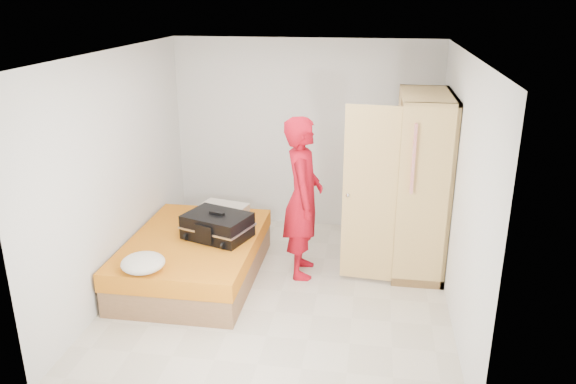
% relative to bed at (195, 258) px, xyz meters
% --- Properties ---
extents(room, '(4.00, 4.02, 2.60)m').
position_rel_bed_xyz_m(room, '(1.05, -0.17, 1.05)').
color(room, beige).
rests_on(room, ground).
extents(bed, '(1.42, 2.02, 0.50)m').
position_rel_bed_xyz_m(bed, '(0.00, 0.00, 0.00)').
color(bed, '#926642').
rests_on(bed, ground).
extents(wardrobe, '(1.17, 1.20, 2.10)m').
position_rel_bed_xyz_m(wardrobe, '(2.50, 0.69, 0.75)').
color(wardrobe, '#DCB76B').
rests_on(wardrobe, ground).
extents(person, '(0.52, 0.73, 1.88)m').
position_rel_bed_xyz_m(person, '(1.22, 0.33, 0.69)').
color(person, red).
rests_on(person, ground).
extents(suitcase, '(0.85, 0.73, 0.31)m').
position_rel_bed_xyz_m(suitcase, '(0.27, 0.07, 0.39)').
color(suitcase, black).
rests_on(suitcase, bed).
extents(round_cushion, '(0.44, 0.44, 0.17)m').
position_rel_bed_xyz_m(round_cushion, '(-0.25, -0.84, 0.33)').
color(round_cushion, white).
rests_on(round_cushion, bed).
extents(pillow, '(0.63, 0.42, 0.10)m').
position_rel_bed_xyz_m(pillow, '(0.15, 0.85, 0.30)').
color(pillow, white).
rests_on(pillow, bed).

